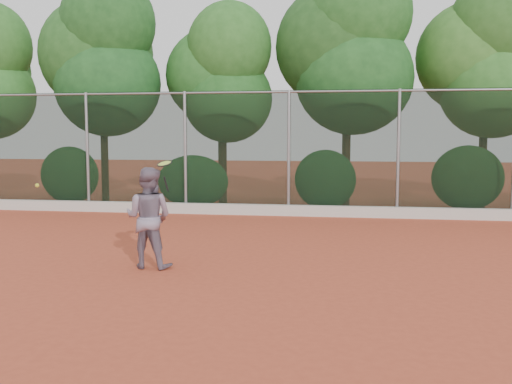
# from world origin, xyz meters

# --- Properties ---
(ground) EXTENTS (80.00, 80.00, 0.00)m
(ground) POSITION_xyz_m (0.00, 0.00, 0.00)
(ground) COLOR #B04429
(ground) RESTS_ON ground
(concrete_curb) EXTENTS (24.00, 0.20, 0.30)m
(concrete_curb) POSITION_xyz_m (0.00, 6.82, 0.15)
(concrete_curb) COLOR beige
(concrete_curb) RESTS_ON ground
(tennis_player) EXTENTS (0.90, 0.73, 1.72)m
(tennis_player) POSITION_xyz_m (-1.74, 0.24, 0.86)
(tennis_player) COLOR slate
(tennis_player) RESTS_ON ground
(chainlink_fence) EXTENTS (24.09, 0.09, 3.50)m
(chainlink_fence) POSITION_xyz_m (-0.00, 7.00, 1.86)
(chainlink_fence) COLOR black
(chainlink_fence) RESTS_ON ground
(foliage_backdrop) EXTENTS (23.70, 3.63, 7.55)m
(foliage_backdrop) POSITION_xyz_m (-0.55, 8.98, 4.40)
(foliage_backdrop) COLOR #4A321C
(foliage_backdrop) RESTS_ON ground
(tennis_racket) EXTENTS (0.34, 0.34, 0.54)m
(tennis_racket) POSITION_xyz_m (-1.43, 0.23, 1.75)
(tennis_racket) COLOR black
(tennis_racket) RESTS_ON ground
(tennis_ball_in_flight) EXTENTS (0.07, 0.07, 0.07)m
(tennis_ball_in_flight) POSITION_xyz_m (-3.45, -0.29, 1.44)
(tennis_ball_in_flight) COLOR #CAD12F
(tennis_ball_in_flight) RESTS_ON ground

